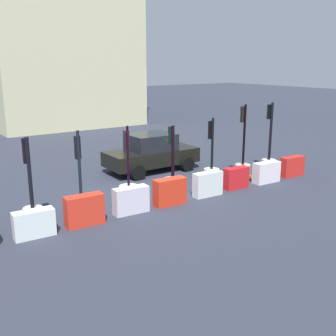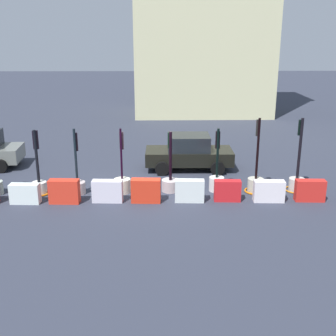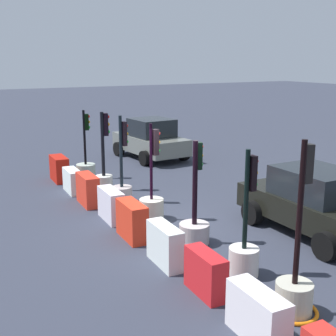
# 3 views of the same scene
# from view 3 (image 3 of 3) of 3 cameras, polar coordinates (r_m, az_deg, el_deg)

# --- Properties ---
(ground_plane) EXTENTS (120.00, 120.00, 0.00)m
(ground_plane) POSITION_cam_3_polar(r_m,az_deg,el_deg) (11.76, 0.99, -7.78)
(ground_plane) COLOR #2F3442
(traffic_light_0) EXTENTS (0.69, 0.69, 2.50)m
(traffic_light_0) POSITION_cam_3_polar(r_m,az_deg,el_deg) (16.91, -10.24, 0.20)
(traffic_light_0) COLOR #A8B5A8
(traffic_light_0) RESTS_ON ground_plane
(traffic_light_1) EXTENTS (0.81, 0.81, 2.61)m
(traffic_light_1) POSITION_cam_3_polar(r_m,az_deg,el_deg) (15.25, -8.01, -0.90)
(traffic_light_1) COLOR silver
(traffic_light_1) RESTS_ON ground_plane
(traffic_light_2) EXTENTS (0.62, 0.62, 2.66)m
(traffic_light_2) POSITION_cam_3_polar(r_m,az_deg,el_deg) (13.87, -5.78, -2.29)
(traffic_light_2) COLOR #B9A9A9
(traffic_light_2) RESTS_ON ground_plane
(traffic_light_3) EXTENTS (0.66, 0.66, 2.64)m
(traffic_light_3) POSITION_cam_3_polar(r_m,az_deg,el_deg) (12.38, -2.04, -4.36)
(traffic_light_3) COLOR beige
(traffic_light_3) RESTS_ON ground_plane
(traffic_light_4) EXTENTS (0.72, 0.72, 2.47)m
(traffic_light_4) POSITION_cam_3_polar(r_m,az_deg,el_deg) (10.86, 3.35, -7.11)
(traffic_light_4) COLOR #B6A8AA
(traffic_light_4) RESTS_ON ground_plane
(traffic_light_5) EXTENTS (0.61, 0.61, 2.59)m
(traffic_light_5) POSITION_cam_3_polar(r_m,az_deg,el_deg) (9.41, 9.55, -10.14)
(traffic_light_5) COLOR silver
(traffic_light_5) RESTS_ON ground_plane
(traffic_light_6) EXTENTS (0.87, 0.87, 3.04)m
(traffic_light_6) POSITION_cam_3_polar(r_m,az_deg,el_deg) (8.30, 15.57, -14.31)
(traffic_light_6) COLOR #B9B6A4
(traffic_light_6) RESTS_ON ground_plane
(construction_barrier_0) EXTENTS (1.15, 0.52, 0.89)m
(construction_barrier_0) POSITION_cam_3_polar(r_m,az_deg,el_deg) (16.73, -13.46, -0.10)
(construction_barrier_0) COLOR red
(construction_barrier_0) RESTS_ON ground_plane
(construction_barrier_1) EXTENTS (1.12, 0.45, 0.76)m
(construction_barrier_1) POSITION_cam_3_polar(r_m,az_deg,el_deg) (15.21, -11.86, -1.60)
(construction_barrier_1) COLOR white
(construction_barrier_1) RESTS_ON ground_plane
(construction_barrier_2) EXTENTS (1.15, 0.47, 0.92)m
(construction_barrier_2) POSITION_cam_3_polar(r_m,az_deg,el_deg) (13.83, -10.02, -2.70)
(construction_barrier_2) COLOR red
(construction_barrier_2) RESTS_ON ground_plane
(construction_barrier_3) EXTENTS (1.16, 0.44, 0.85)m
(construction_barrier_3) POSITION_cam_3_polar(r_m,az_deg,el_deg) (12.42, -7.16, -4.62)
(construction_barrier_3) COLOR silver
(construction_barrier_3) RESTS_ON ground_plane
(construction_barrier_4) EXTENTS (1.13, 0.47, 0.91)m
(construction_barrier_4) POSITION_cam_3_polar(r_m,az_deg,el_deg) (11.12, -4.54, -6.60)
(construction_barrier_4) COLOR red
(construction_barrier_4) RESTS_ON ground_plane
(construction_barrier_5) EXTENTS (1.12, 0.42, 0.87)m
(construction_barrier_5) POSITION_cam_3_polar(r_m,az_deg,el_deg) (9.74, -0.38, -9.65)
(construction_barrier_5) COLOR silver
(construction_barrier_5) RESTS_ON ground_plane
(construction_barrier_6) EXTENTS (1.03, 0.41, 0.82)m
(construction_barrier_6) POSITION_cam_3_polar(r_m,az_deg,el_deg) (8.65, 4.72, -13.02)
(construction_barrier_6) COLOR red
(construction_barrier_6) RESTS_ON ground_plane
(construction_barrier_7) EXTENTS (1.18, 0.47, 0.82)m
(construction_barrier_7) POSITION_cam_3_polar(r_m,az_deg,el_deg) (7.51, 11.16, -17.65)
(construction_barrier_7) COLOR white
(construction_barrier_7) RESTS_ON ground_plane
(car_black_sedan) EXTENTS (4.08, 2.18, 1.65)m
(car_black_sedan) POSITION_cam_3_polar(r_m,az_deg,el_deg) (11.88, 17.99, -4.10)
(car_black_sedan) COLOR black
(car_black_sedan) RESTS_ON ground_plane
(car_grey_saloon) EXTENTS (3.94, 2.39, 1.75)m
(car_grey_saloon) POSITION_cam_3_polar(r_m,az_deg,el_deg) (19.99, -2.18, 3.61)
(car_grey_saloon) COLOR slate
(car_grey_saloon) RESTS_ON ground_plane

